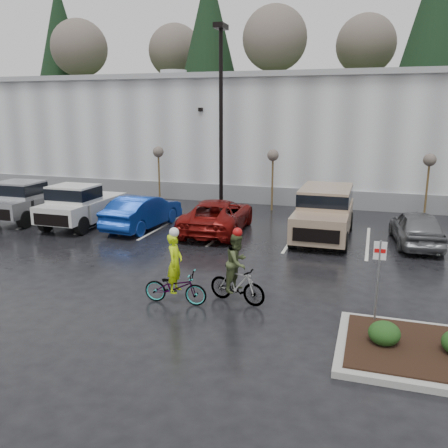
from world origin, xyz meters
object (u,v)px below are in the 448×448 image
(sapling_mid, at_px, (273,159))
(car_red, at_px, (218,216))
(car_grey, at_px, (417,228))
(cyclist_olive, at_px, (237,275))
(pickup_white, at_px, (86,203))
(sapling_east, at_px, (429,164))
(sapling_west, at_px, (158,155))
(car_blue, at_px, (143,211))
(pickup_silver, at_px, (34,199))
(fire_lane_sign, at_px, (378,272))
(suv_tan, at_px, (324,214))
(lamppost, at_px, (221,99))
(cyclist_hivis, at_px, (175,280))

(sapling_mid, xyz_separation_m, car_red, (-1.31, -5.16, -2.01))
(car_grey, distance_m, cyclist_olive, 9.19)
(pickup_white, distance_m, car_red, 6.29)
(sapling_east, xyz_separation_m, car_grey, (-0.72, -4.77, -2.02))
(car_grey, xyz_separation_m, cyclist_olive, (-5.13, -7.63, 0.09))
(sapling_west, bearing_deg, car_grey, -19.74)
(car_blue, bearing_deg, sapling_mid, -125.48)
(sapling_east, relative_size, car_blue, 0.70)
(sapling_mid, height_order, pickup_silver, sapling_mid)
(car_blue, bearing_deg, pickup_silver, 4.03)
(fire_lane_sign, distance_m, pickup_silver, 17.63)
(sapling_west, bearing_deg, car_blue, -72.25)
(car_blue, bearing_deg, sapling_west, -66.99)
(car_red, distance_m, car_grey, 8.11)
(fire_lane_sign, bearing_deg, cyclist_olive, 173.60)
(fire_lane_sign, distance_m, suv_tan, 8.24)
(car_red, bearing_deg, sapling_mid, -108.13)
(cyclist_olive, bearing_deg, car_blue, 56.60)
(lamppost, bearing_deg, fire_lane_sign, -56.54)
(sapling_mid, height_order, car_red, sapling_mid)
(sapling_west, relative_size, car_blue, 0.70)
(fire_lane_sign, bearing_deg, sapling_mid, 112.49)
(lamppost, xyz_separation_m, pickup_white, (-5.08, -4.60, -4.71))
(lamppost, height_order, cyclist_olive, lamppost)
(pickup_silver, bearing_deg, pickup_white, -4.16)
(pickup_silver, distance_m, car_grey, 17.49)
(suv_tan, bearing_deg, lamppost, 145.91)
(suv_tan, distance_m, cyclist_olive, 7.70)
(car_blue, distance_m, cyclist_hivis, 8.86)
(sapling_mid, distance_m, pickup_white, 9.59)
(suv_tan, bearing_deg, sapling_east, 48.32)
(pickup_white, bearing_deg, pickup_silver, 175.84)
(car_blue, distance_m, car_red, 3.44)
(sapling_mid, relative_size, suv_tan, 0.63)
(sapling_west, xyz_separation_m, car_red, (5.19, -5.16, -2.01))
(pickup_white, bearing_deg, cyclist_olive, -36.33)
(pickup_white, relative_size, car_red, 1.00)
(car_grey, bearing_deg, suv_tan, -4.59)
(sapling_west, xyz_separation_m, fire_lane_sign, (11.80, -12.80, -1.32))
(pickup_white, height_order, suv_tan, suv_tan)
(car_grey, bearing_deg, pickup_silver, -3.88)
(fire_lane_sign, bearing_deg, pickup_silver, 155.09)
(fire_lane_sign, relative_size, suv_tan, 0.43)
(lamppost, xyz_separation_m, suv_tan, (5.68, -3.85, -4.66))
(lamppost, height_order, cyclist_hivis, lamppost)
(suv_tan, height_order, car_grey, suv_tan)
(car_blue, distance_m, car_grey, 11.55)
(fire_lane_sign, height_order, pickup_white, fire_lane_sign)
(pickup_silver, height_order, cyclist_olive, cyclist_olive)
(cyclist_hivis, distance_m, cyclist_olive, 1.70)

